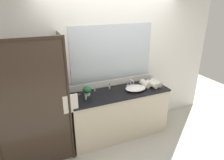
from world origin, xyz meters
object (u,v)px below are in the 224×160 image
amenity_bottle_lotion (86,97)px  rolled_towel_far_edge (145,84)px  amenity_bottle_shampoo (95,89)px  sink_basin (136,88)px  rolled_towel_near_edge (156,83)px  faucet (131,84)px  rolled_towel_middle (152,84)px  amenity_bottle_body_wash (109,86)px  potted_plant (87,90)px

amenity_bottle_lotion → rolled_towel_far_edge: bearing=2.8°
amenity_bottle_lotion → amenity_bottle_shampoo: amenity_bottle_lotion is taller
sink_basin → rolled_towel_near_edge: (0.46, 0.03, 0.02)m
faucet → rolled_towel_near_edge: (0.46, -0.15, 0.00)m
amenity_bottle_shampoo → faucet: bearing=-5.1°
rolled_towel_near_edge → rolled_towel_middle: bearing=-164.6°
amenity_bottle_shampoo → rolled_towel_middle: rolled_towel_middle is taller
sink_basin → amenity_bottle_lotion: amenity_bottle_lotion is taller
rolled_towel_near_edge → rolled_towel_middle: rolled_towel_middle is taller
amenity_bottle_shampoo → amenity_bottle_body_wash: 0.28m
sink_basin → rolled_towel_middle: size_ratio=1.54×
potted_plant → amenity_bottle_shampoo: 0.20m
amenity_bottle_lotion → amenity_bottle_shampoo: (0.23, 0.24, -0.00)m
potted_plant → amenity_bottle_shampoo: potted_plant is taller
potted_plant → amenity_bottle_lotion: potted_plant is taller
potted_plant → amenity_bottle_shampoo: size_ratio=2.04×
amenity_bottle_body_wash → sink_basin: bearing=-29.0°
sink_basin → amenity_bottle_body_wash: 0.48m
rolled_towel_near_edge → amenity_bottle_body_wash: bearing=167.2°
faucet → rolled_towel_middle: size_ratio=0.68×
sink_basin → rolled_towel_far_edge: bearing=14.5°
sink_basin → faucet: (0.00, 0.18, 0.01)m
rolled_towel_middle → sink_basin: bearing=-179.6°
amenity_bottle_shampoo → rolled_towel_far_edge: rolled_towel_far_edge is taller
faucet → amenity_bottle_body_wash: (-0.42, 0.05, -0.00)m
amenity_bottle_shampoo → sink_basin: bearing=-19.0°
rolled_towel_middle → rolled_towel_far_edge: (-0.11, 0.06, 0.00)m
faucet → rolled_towel_far_edge: faucet is taller
amenity_bottle_lotion → rolled_towel_near_edge: bearing=1.2°
faucet → rolled_towel_far_edge: bearing=-26.1°
amenity_bottle_body_wash → rolled_towel_near_edge: rolled_towel_near_edge is taller
amenity_bottle_shampoo → rolled_towel_middle: 1.08m
sink_basin → faucet: size_ratio=2.26×
potted_plant → rolled_towel_far_edge: bearing=-4.5°
amenity_bottle_shampoo → rolled_towel_far_edge: size_ratio=0.37×
amenity_bottle_shampoo → rolled_towel_middle: (1.05, -0.24, 0.02)m
amenity_bottle_body_wash → rolled_towel_far_edge: (0.66, -0.17, 0.01)m
amenity_bottle_shampoo → rolled_towel_far_edge: (0.94, -0.18, 0.02)m
rolled_towel_middle → rolled_towel_far_edge: size_ratio=1.18×
rolled_towel_near_edge → potted_plant: bearing=175.0°
amenity_bottle_body_wash → rolled_towel_far_edge: bearing=-14.5°
amenity_bottle_shampoo → rolled_towel_far_edge: 0.96m
amenity_bottle_shampoo → amenity_bottle_body_wash: size_ratio=0.80×
faucet → amenity_bottle_lotion: 0.95m
potted_plant → rolled_towel_far_edge: 1.11m
amenity_bottle_lotion → rolled_towel_far_edge: (1.17, 0.06, 0.02)m
amenity_bottle_lotion → rolled_towel_near_edge: (1.39, 0.03, 0.01)m
potted_plant → sink_basin: bearing=-9.7°
amenity_bottle_lotion → rolled_towel_far_edge: rolled_towel_far_edge is taller
potted_plant → amenity_bottle_body_wash: 0.45m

